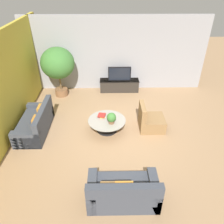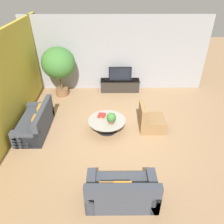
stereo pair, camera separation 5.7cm
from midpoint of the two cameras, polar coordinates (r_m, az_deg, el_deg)
ground_plane at (r=6.99m, az=1.62°, el=-5.47°), size 24.00×24.00×0.00m
back_wall_stone at (r=9.19m, az=1.13°, el=14.90°), size 7.40×0.12×3.00m
side_wall_left at (r=7.03m, az=-25.96°, el=5.63°), size 0.12×7.40×3.00m
media_console at (r=9.37m, az=2.25°, el=7.01°), size 1.65×0.50×0.49m
television at (r=9.15m, az=2.32°, el=9.92°), size 0.94×0.13×0.58m
coffee_table at (r=6.94m, az=-1.12°, el=-2.87°), size 1.19×1.19×0.39m
couch_by_wall at (r=7.34m, az=-19.08°, el=-2.73°), size 0.84×1.78×0.84m
couch_near_entry at (r=5.07m, az=2.92°, el=-20.12°), size 1.55×0.84×0.84m
armchair_wicker at (r=7.14m, az=10.15°, el=-2.40°), size 0.80×0.76×0.86m
potted_palm_tall at (r=8.83m, az=-13.64°, el=12.09°), size 1.29×1.29×1.98m
potted_plant_tabletop at (r=6.63m, az=0.05°, el=-1.52°), size 0.29×0.29×0.36m
book_stack at (r=7.03m, az=-2.40°, el=-0.89°), size 0.27×0.28×0.07m
remote_black at (r=6.97m, az=-0.46°, el=-1.50°), size 0.09×0.16×0.02m
remote_silver at (r=7.18m, az=-0.40°, el=-0.36°), size 0.12×0.16×0.02m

